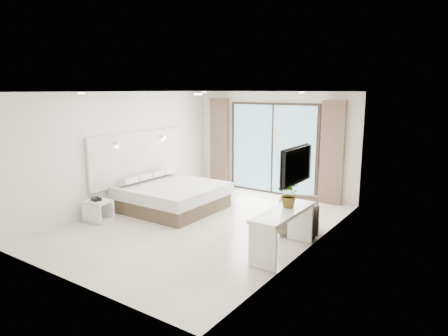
% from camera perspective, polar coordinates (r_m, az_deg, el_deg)
% --- Properties ---
extents(ground, '(6.20, 6.20, 0.00)m').
position_cam_1_polar(ground, '(8.38, -2.97, -7.99)').
color(ground, beige).
rests_on(ground, ground).
extents(room_shell, '(4.62, 6.22, 2.72)m').
position_cam_1_polar(room_shell, '(8.74, -1.01, 3.51)').
color(room_shell, silver).
rests_on(room_shell, ground).
extents(bed, '(2.11, 2.01, 0.73)m').
position_cam_1_polar(bed, '(9.37, -7.53, -4.01)').
color(bed, brown).
rests_on(bed, ground).
extents(nightstand, '(0.53, 0.45, 0.45)m').
position_cam_1_polar(nightstand, '(8.86, -17.47, -5.88)').
color(nightstand, white).
rests_on(nightstand, ground).
extents(phone, '(0.23, 0.20, 0.07)m').
position_cam_1_polar(phone, '(8.79, -17.80, -4.24)').
color(phone, black).
rests_on(phone, nightstand).
extents(console_desk, '(0.49, 1.58, 0.77)m').
position_cam_1_polar(console_desk, '(6.81, 8.48, -7.68)').
color(console_desk, white).
rests_on(console_desk, ground).
extents(plant, '(0.46, 0.50, 0.34)m').
position_cam_1_polar(plant, '(6.89, 9.38, -4.18)').
color(plant, '#33662D').
rests_on(plant, console_desk).
extents(armchair, '(0.92, 0.95, 0.77)m').
position_cam_1_polar(armchair, '(7.89, 10.70, -6.46)').
color(armchair, '#8C785C').
rests_on(armchair, ground).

